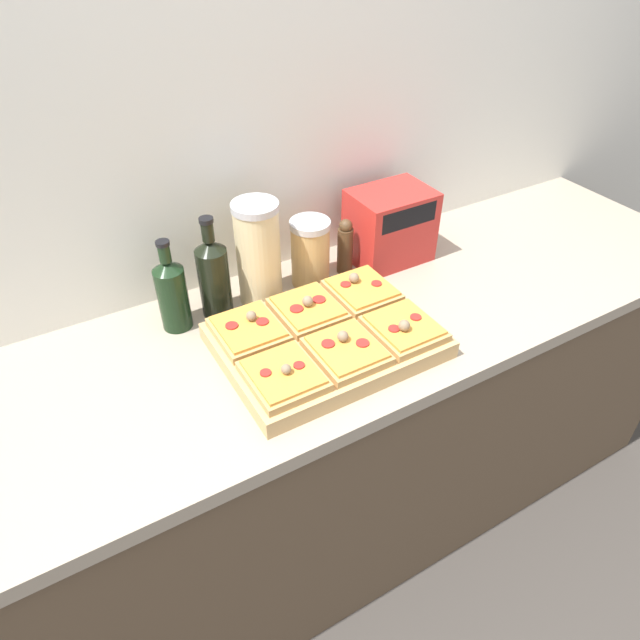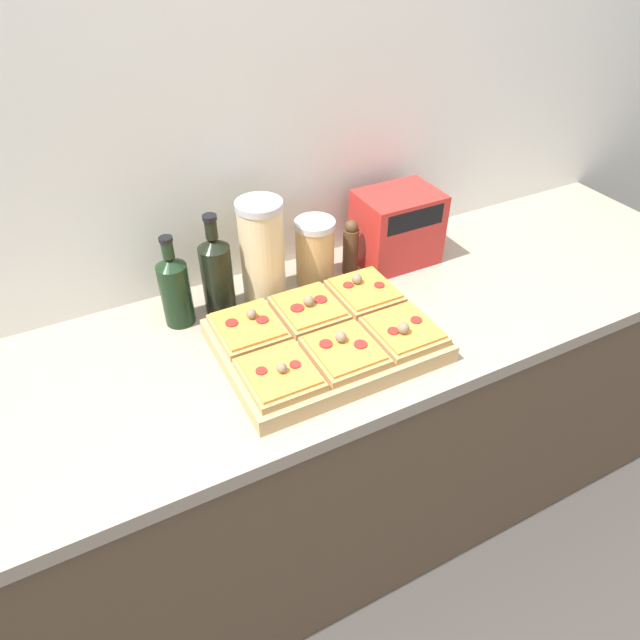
% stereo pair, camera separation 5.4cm
% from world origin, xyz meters
% --- Properties ---
extents(ground_plane, '(12.00, 12.00, 0.00)m').
position_xyz_m(ground_plane, '(0.00, 0.00, 0.00)').
color(ground_plane, '#3D3833').
extents(wall_back, '(6.00, 0.06, 2.50)m').
position_xyz_m(wall_back, '(0.00, 0.67, 1.25)').
color(wall_back, silver).
rests_on(wall_back, ground_plane).
extents(kitchen_counter, '(2.63, 0.67, 0.89)m').
position_xyz_m(kitchen_counter, '(0.00, 0.32, 0.45)').
color(kitchen_counter, brown).
rests_on(kitchen_counter, ground_plane).
extents(cutting_board, '(0.51, 0.38, 0.04)m').
position_xyz_m(cutting_board, '(0.02, 0.24, 0.92)').
color(cutting_board, tan).
rests_on(cutting_board, kitchen_counter).
extents(pizza_slice_back_left, '(0.15, 0.17, 0.05)m').
position_xyz_m(pizza_slice_back_left, '(-0.14, 0.33, 0.95)').
color(pizza_slice_back_left, tan).
rests_on(pizza_slice_back_left, cutting_board).
extents(pizza_slice_back_center, '(0.15, 0.17, 0.06)m').
position_xyz_m(pizza_slice_back_center, '(0.02, 0.33, 0.95)').
color(pizza_slice_back_center, tan).
rests_on(pizza_slice_back_center, cutting_board).
extents(pizza_slice_back_right, '(0.15, 0.17, 0.06)m').
position_xyz_m(pizza_slice_back_right, '(0.19, 0.33, 0.95)').
color(pizza_slice_back_right, tan).
rests_on(pizza_slice_back_right, cutting_board).
extents(pizza_slice_front_left, '(0.15, 0.17, 0.05)m').
position_xyz_m(pizza_slice_front_left, '(-0.14, 0.15, 0.95)').
color(pizza_slice_front_left, tan).
rests_on(pizza_slice_front_left, cutting_board).
extents(pizza_slice_front_center, '(0.15, 0.17, 0.05)m').
position_xyz_m(pizza_slice_front_center, '(0.02, 0.15, 0.95)').
color(pizza_slice_front_center, tan).
rests_on(pizza_slice_front_center, cutting_board).
extents(pizza_slice_front_right, '(0.15, 0.17, 0.06)m').
position_xyz_m(pizza_slice_front_right, '(0.19, 0.15, 0.95)').
color(pizza_slice_front_right, tan).
rests_on(pizza_slice_front_right, cutting_board).
extents(olive_oil_bottle, '(0.08, 0.08, 0.25)m').
position_xyz_m(olive_oil_bottle, '(-0.26, 0.51, 1.00)').
color(olive_oil_bottle, black).
rests_on(olive_oil_bottle, kitchen_counter).
extents(wine_bottle, '(0.08, 0.08, 0.28)m').
position_xyz_m(wine_bottle, '(-0.15, 0.51, 1.01)').
color(wine_bottle, black).
rests_on(wine_bottle, kitchen_counter).
extents(grain_jar_tall, '(0.12, 0.12, 0.28)m').
position_xyz_m(grain_jar_tall, '(-0.02, 0.51, 1.04)').
color(grain_jar_tall, beige).
rests_on(grain_jar_tall, kitchen_counter).
extents(grain_jar_short, '(0.11, 0.11, 0.19)m').
position_xyz_m(grain_jar_short, '(0.13, 0.51, 0.99)').
color(grain_jar_short, tan).
rests_on(grain_jar_short, kitchen_counter).
extents(pepper_mill, '(0.04, 0.04, 0.17)m').
position_xyz_m(pepper_mill, '(0.24, 0.51, 0.98)').
color(pepper_mill, '#47331E').
rests_on(pepper_mill, kitchen_counter).
extents(toaster_oven, '(0.25, 0.17, 0.21)m').
position_xyz_m(toaster_oven, '(0.40, 0.51, 1.00)').
color(toaster_oven, red).
rests_on(toaster_oven, kitchen_counter).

